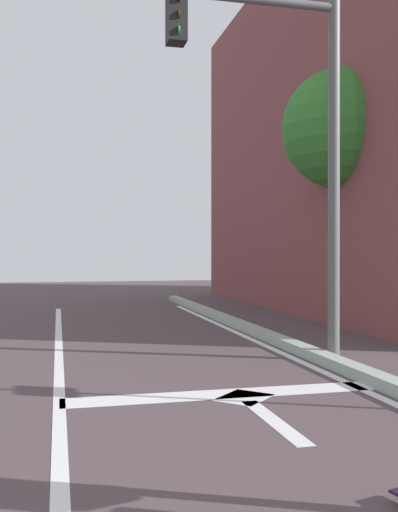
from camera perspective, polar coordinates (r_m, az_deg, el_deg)
lane_line_center at (r=5.88m, az=-13.45°, el=-14.23°), size 0.12×20.00×0.01m
lane_line_curbside at (r=6.69m, az=15.71°, el=-12.43°), size 0.12×20.00×0.01m
stop_bar at (r=6.28m, az=2.37°, el=-13.26°), size 3.33×0.40×0.01m
lane_arrow_stem at (r=5.38m, az=7.30°, el=-15.62°), size 0.16×1.40×0.01m
lane_arrow_head at (r=6.16m, az=4.40°, el=-13.55°), size 0.71×0.71×0.01m
curb_strip at (r=6.80m, az=17.59°, el=-11.65°), size 0.24×24.00×0.14m
traffic_signal_mast at (r=8.11m, az=6.55°, el=14.95°), size 4.48×0.34×5.17m
roadside_tree at (r=12.20m, az=13.78°, el=11.81°), size 2.40×2.40×5.14m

